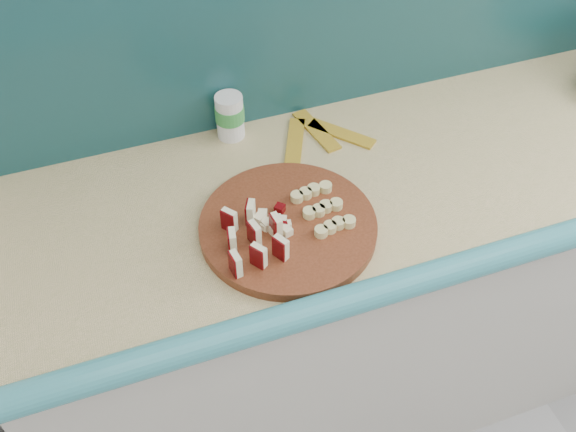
{
  "coord_description": "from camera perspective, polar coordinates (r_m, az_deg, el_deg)",
  "views": [
    {
      "loc": [
        -0.7,
        0.57,
        1.89
      ],
      "look_at": [
        -0.4,
        1.41,
        0.95
      ],
      "focal_mm": 40.0,
      "sensor_mm": 36.0,
      "label": 1
    }
  ],
  "objects": [
    {
      "name": "canister",
      "position": [
        1.52,
        -5.2,
        8.88
      ],
      "size": [
        0.07,
        0.07,
        0.11
      ],
      "rotation": [
        0.0,
        0.0,
        -0.3
      ],
      "color": "white",
      "rests_on": "kitchen_counter"
    },
    {
      "name": "apple_chunks",
      "position": [
        1.29,
        -0.92,
        -0.64
      ],
      "size": [
        0.06,
        0.06,
        0.02
      ],
      "color": "#F0E9C0",
      "rests_on": "cutting_board"
    },
    {
      "name": "banana_peel",
      "position": [
        1.54,
        2.66,
        7.19
      ],
      "size": [
        0.23,
        0.19,
        0.01
      ],
      "rotation": [
        0.0,
        0.0,
        0.01
      ],
      "color": "gold",
      "rests_on": "kitchen_counter"
    },
    {
      "name": "kitchen_counter",
      "position": [
        1.89,
        13.59,
        -4.67
      ],
      "size": [
        2.2,
        0.63,
        0.91
      ],
      "color": "beige",
      "rests_on": "ground"
    },
    {
      "name": "banana_slices",
      "position": [
        1.33,
        3.06,
        0.72
      ],
      "size": [
        0.1,
        0.14,
        0.02
      ],
      "color": "#D8CC84",
      "rests_on": "cutting_board"
    },
    {
      "name": "apple_wedges",
      "position": [
        1.25,
        -3.23,
        -1.89
      ],
      "size": [
        0.12,
        0.15,
        0.05
      ],
      "color": "#F4EFC3",
      "rests_on": "cutting_board"
    },
    {
      "name": "cutting_board",
      "position": [
        1.32,
        0.0,
        -0.94
      ],
      "size": [
        0.4,
        0.4,
        0.02
      ],
      "primitive_type": "cylinder",
      "rotation": [
        0.0,
        0.0,
        0.1
      ],
      "color": "#4F2311",
      "rests_on": "kitchen_counter"
    }
  ]
}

